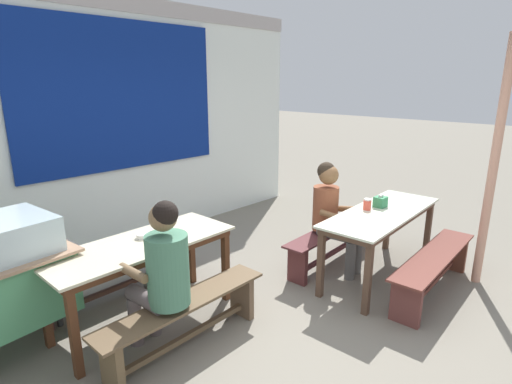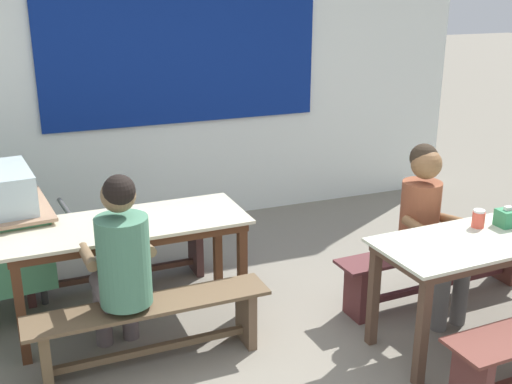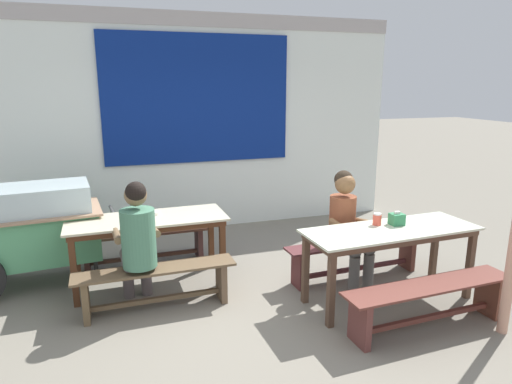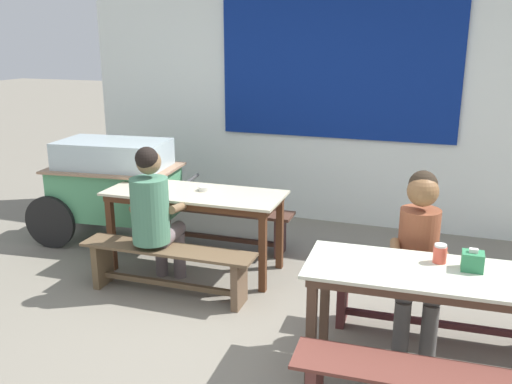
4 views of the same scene
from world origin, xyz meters
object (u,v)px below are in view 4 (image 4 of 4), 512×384
(bench_far_back, at_px, (219,220))
(tissue_box, at_px, (473,261))
(bench_far_front, at_px, (168,264))
(person_right_near_table, at_px, (419,249))
(food_cart, at_px, (113,181))
(soup_bowl, at_px, (205,188))
(condiment_jar, at_px, (440,254))
(dining_table_near, at_px, (450,285))
(person_left_back_turned, at_px, (154,211))
(dining_table_far, at_px, (195,200))
(bench_near_back, at_px, (441,302))

(bench_far_back, bearing_deg, tissue_box, -33.94)
(bench_far_front, distance_m, person_right_near_table, 2.06)
(food_cart, xyz_separation_m, soup_bowl, (1.23, -0.34, 0.13))
(condiment_jar, xyz_separation_m, soup_bowl, (-2.09, 1.03, -0.04))
(dining_table_near, height_order, person_right_near_table, person_right_near_table)
(person_left_back_turned, bearing_deg, bench_far_back, 83.83)
(dining_table_far, xyz_separation_m, dining_table_near, (2.24, -1.10, 0.00))
(person_right_near_table, height_order, tissue_box, person_right_near_table)
(bench_far_back, xyz_separation_m, tissue_box, (2.37, -1.59, 0.52))
(person_left_back_turned, relative_size, soup_bowl, 10.63)
(dining_table_near, bearing_deg, bench_near_back, 92.73)
(bench_near_back, bearing_deg, bench_far_front, -178.46)
(bench_near_back, height_order, tissue_box, tissue_box)
(person_right_near_table, distance_m, soup_bowl, 2.07)
(food_cart, height_order, tissue_box, food_cart)
(tissue_box, relative_size, condiment_jar, 1.14)
(tissue_box, bearing_deg, soup_bowl, 154.54)
(dining_table_near, distance_m, bench_far_front, 2.32)
(dining_table_near, bearing_deg, person_left_back_turned, 166.12)
(dining_table_near, relative_size, person_left_back_turned, 1.39)
(bench_far_front, relative_size, bench_near_back, 0.91)
(dining_table_near, xyz_separation_m, bench_far_back, (-2.25, 1.68, -0.38))
(soup_bowl, bearing_deg, tissue_box, -25.46)
(bench_far_front, bearing_deg, condiment_jar, -9.94)
(bench_near_back, relative_size, person_right_near_table, 1.35)
(condiment_jar, bearing_deg, bench_near_back, 84.11)
(bench_far_front, bearing_deg, person_left_back_turned, 155.63)
(dining_table_far, bearing_deg, bench_far_front, -88.82)
(bench_far_back, distance_m, soup_bowl, 0.71)
(person_left_back_turned, bearing_deg, tissue_box, -11.30)
(bench_far_front, xyz_separation_m, food_cart, (-1.17, 1.00, 0.37))
(bench_far_front, distance_m, bench_near_back, 2.20)
(bench_far_front, xyz_separation_m, person_right_near_table, (2.01, -0.03, 0.42))
(bench_far_front, relative_size, tissue_box, 11.04)
(person_left_back_turned, distance_m, tissue_box, 2.54)
(bench_far_back, height_order, bench_near_back, same)
(dining_table_far, relative_size, person_right_near_table, 1.34)
(bench_far_back, bearing_deg, condiment_jar, -35.25)
(food_cart, xyz_separation_m, person_left_back_turned, (1.03, -0.94, 0.07))
(soup_bowl, bearing_deg, bench_far_front, -95.15)
(dining_table_far, distance_m, person_left_back_turned, 0.53)
(dining_table_near, bearing_deg, bench_far_front, 166.83)
(dining_table_far, bearing_deg, dining_table_near, -26.20)
(dining_table_near, relative_size, tissue_box, 12.83)
(dining_table_near, xyz_separation_m, person_left_back_turned, (-2.37, 0.59, 0.04))
(person_left_back_turned, relative_size, person_right_near_table, 1.03)
(person_left_back_turned, bearing_deg, dining_table_near, -13.88)
(bench_far_back, xyz_separation_m, person_left_back_turned, (-0.12, -1.10, 0.42))
(person_left_back_turned, xyz_separation_m, person_right_near_table, (2.16, -0.10, -0.02))
(dining_table_near, relative_size, soup_bowl, 14.77)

